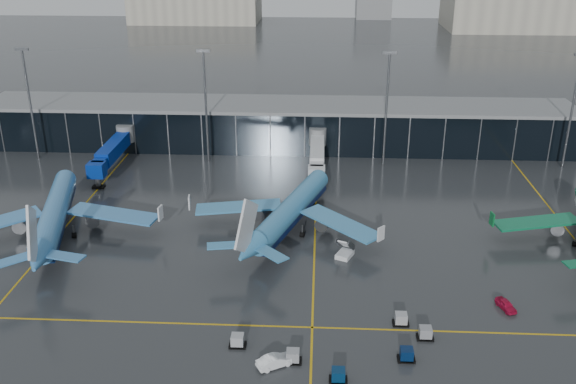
{
  "coord_description": "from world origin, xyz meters",
  "views": [
    {
      "loc": [
        10.52,
        -87.96,
        50.29
      ],
      "look_at": [
        5.0,
        18.0,
        6.0
      ],
      "focal_mm": 40.0,
      "sensor_mm": 36.0,
      "label": 1
    }
  ],
  "objects_px": {
    "service_van_red": "(506,305)",
    "service_van_white": "(275,361)",
    "airliner_klm_near": "(291,197)",
    "mobile_airstair": "(345,253)",
    "baggage_carts": "(351,346)",
    "airliner_arkefly": "(53,200)"
  },
  "relations": [
    {
      "from": "airliner_arkefly",
      "to": "service_van_white",
      "type": "relative_size",
      "value": 9.0
    },
    {
      "from": "service_van_red",
      "to": "service_van_white",
      "type": "distance_m",
      "value": 34.82
    },
    {
      "from": "airliner_klm_near",
      "to": "service_van_white",
      "type": "height_order",
      "value": "airliner_klm_near"
    },
    {
      "from": "airliner_arkefly",
      "to": "service_van_white",
      "type": "bearing_deg",
      "value": -54.56
    },
    {
      "from": "airliner_arkefly",
      "to": "baggage_carts",
      "type": "bearing_deg",
      "value": -46.05
    },
    {
      "from": "mobile_airstair",
      "to": "service_van_red",
      "type": "height_order",
      "value": "mobile_airstair"
    },
    {
      "from": "airliner_klm_near",
      "to": "service_van_white",
      "type": "xyz_separation_m",
      "value": [
        -0.12,
        -38.48,
        -5.58
      ]
    },
    {
      "from": "airliner_klm_near",
      "to": "mobile_airstair",
      "type": "height_order",
      "value": "airliner_klm_near"
    },
    {
      "from": "airliner_arkefly",
      "to": "service_van_red",
      "type": "bearing_deg",
      "value": -29.81
    },
    {
      "from": "airliner_arkefly",
      "to": "mobile_airstair",
      "type": "height_order",
      "value": "airliner_arkefly"
    },
    {
      "from": "airliner_klm_near",
      "to": "service_van_red",
      "type": "distance_m",
      "value": 40.09
    },
    {
      "from": "airliner_klm_near",
      "to": "service_van_red",
      "type": "relative_size",
      "value": 10.74
    },
    {
      "from": "airliner_klm_near",
      "to": "mobile_airstair",
      "type": "relative_size",
      "value": 10.84
    },
    {
      "from": "airliner_arkefly",
      "to": "mobile_airstair",
      "type": "distance_m",
      "value": 50.83
    },
    {
      "from": "baggage_carts",
      "to": "service_van_red",
      "type": "relative_size",
      "value": 6.9
    },
    {
      "from": "baggage_carts",
      "to": "service_van_white",
      "type": "relative_size",
      "value": 5.59
    },
    {
      "from": "baggage_carts",
      "to": "mobile_airstair",
      "type": "xyz_separation_m",
      "value": [
        -0.06,
        25.29,
        0.01
      ]
    },
    {
      "from": "baggage_carts",
      "to": "airliner_klm_near",
      "type": "bearing_deg",
      "value": 104.87
    },
    {
      "from": "airliner_klm_near",
      "to": "baggage_carts",
      "type": "xyz_separation_m",
      "value": [
        9.29,
        -35.0,
        -5.61
      ]
    },
    {
      "from": "airliner_arkefly",
      "to": "airliner_klm_near",
      "type": "distance_m",
      "value": 41.1
    },
    {
      "from": "airliner_arkefly",
      "to": "baggage_carts",
      "type": "height_order",
      "value": "airliner_arkefly"
    },
    {
      "from": "airliner_arkefly",
      "to": "airliner_klm_near",
      "type": "height_order",
      "value": "airliner_arkefly"
    }
  ]
}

